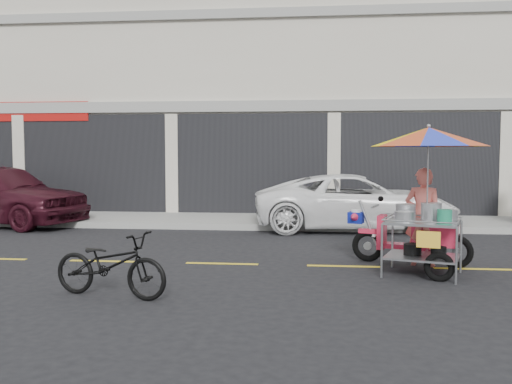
# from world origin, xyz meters

# --- Properties ---
(ground) EXTENTS (90.00, 90.00, 0.00)m
(ground) POSITION_xyz_m (0.00, 0.00, 0.00)
(ground) COLOR black
(sidewalk) EXTENTS (45.00, 3.00, 0.15)m
(sidewalk) POSITION_xyz_m (0.00, 5.50, 0.07)
(sidewalk) COLOR gray
(sidewalk) RESTS_ON ground
(shophouse_block) EXTENTS (36.00, 8.11, 10.40)m
(shophouse_block) POSITION_xyz_m (2.82, 10.59, 4.24)
(shophouse_block) COLOR beige
(shophouse_block) RESTS_ON ground
(centerline) EXTENTS (42.00, 0.10, 0.01)m
(centerline) POSITION_xyz_m (0.00, 0.00, 0.00)
(centerline) COLOR gold
(centerline) RESTS_ON ground
(white_pickup) EXTENTS (4.90, 2.57, 1.32)m
(white_pickup) POSITION_xyz_m (0.45, 4.46, 0.66)
(white_pickup) COLOR white
(white_pickup) RESTS_ON ground
(near_bicycle) EXTENTS (1.68, 0.91, 0.84)m
(near_bicycle) POSITION_xyz_m (-3.05, -2.28, 0.42)
(near_bicycle) COLOR black
(near_bicycle) RESTS_ON ground
(food_vendor_rig) EXTENTS (2.23, 2.24, 2.26)m
(food_vendor_rig) POSITION_xyz_m (1.19, -0.24, 1.42)
(food_vendor_rig) COLOR black
(food_vendor_rig) RESTS_ON ground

